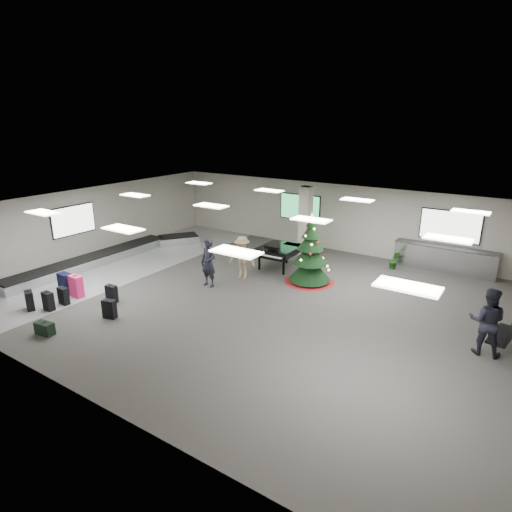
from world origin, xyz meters
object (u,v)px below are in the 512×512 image
Objects in this scene: bench at (507,332)px; potted_plant_left at (394,260)px; service_counter at (444,259)px; pink_suitcase at (76,286)px; grand_piano at (279,250)px; traveler_b at (242,257)px; christmas_tree at (310,259)px; traveler_bench at (487,321)px; traveler_a at (209,263)px; baggage_carousel at (111,256)px.

bench is 6.73m from potted_plant_left.
pink_suitcase is (-10.51, -10.13, -0.15)m from service_counter.
traveler_b is (-0.61, -1.85, 0.08)m from grand_piano.
grand_piano reaches higher than bench.
traveler_bench is at bearing -19.02° from christmas_tree.
christmas_tree is 6.73m from traveler_bench.
traveler_a reaches higher than traveler_b.
christmas_tree is at bearing 176.22° from bench.
pink_suitcase is 1.02× the size of potted_plant_left.
traveler_bench is at bearing -53.89° from potted_plant_left.
service_counter reaches higher than pink_suitcase.
traveler_b reaches higher than service_counter.
service_counter is at bearing 45.37° from christmas_tree.
christmas_tree is 1.49× the size of traveler_a.
bench reaches higher than pink_suitcase.
pink_suitcase is at bearing -140.06° from traveler_b.
traveler_bench is at bearing -123.14° from bench.
potted_plant_left is at bearing 54.91° from christmas_tree.
pink_suitcase is 0.42× the size of grand_piano.
pink_suitcase is 8.07m from grand_piano.
traveler_b is (-2.47, -1.08, -0.09)m from christmas_tree.
christmas_tree is at bearing 16.21° from baggage_carousel.
traveler_b is at bearing 71.47° from traveler_a.
pink_suitcase is at bearing -137.05° from christmas_tree.
potted_plant_left is (-4.03, 5.52, -0.56)m from traveler_bench.
traveler_bench reaches higher than bench.
traveler_a reaches higher than bench.
potted_plant_left is at bearing 27.96° from baggage_carousel.
pink_suitcase is 6.23m from traveler_b.
christmas_tree is 2.69m from traveler_b.
pink_suitcase is 4.81m from traveler_a.
baggage_carousel is 5.60× the size of traveler_b.
traveler_a is at bearing -110.93° from grand_piano.
pink_suitcase is 13.27m from traveler_bench.
grand_piano reaches higher than potted_plant_left.
traveler_b is 6.54m from potted_plant_left.
christmas_tree reaches higher than grand_piano.
potted_plant_left is at bearing 30.18° from grand_piano.
service_counter is 2.07× the size of grand_piano.
traveler_a is (-1.17, -3.26, 0.15)m from grand_piano.
traveler_a is 0.98× the size of traveler_bench.
traveler_a is at bearing -132.66° from potted_plant_left.
grand_piano is at bearing 174.25° from bench.
grand_piano is at bearing -148.59° from potted_plant_left.
potted_plant_left is at bearing 31.34° from traveler_b.
service_counter is 2.16× the size of traveler_a.
traveler_bench reaches higher than grand_piano.
service_counter is at bearing 27.67° from baggage_carousel.
traveler_a is at bearing 48.36° from pink_suitcase.
pink_suitcase is 0.47× the size of traveler_b.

